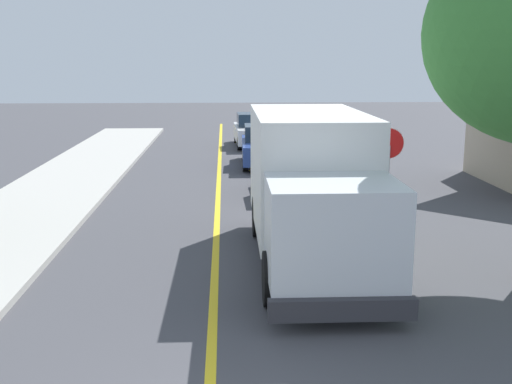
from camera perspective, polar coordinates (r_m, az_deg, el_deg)
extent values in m
cube|color=gold|center=(16.08, -3.60, -3.73)|extent=(0.16, 56.00, 0.01)
cube|color=silver|center=(14.27, 4.71, 2.05)|extent=(2.42, 5.01, 2.60)
cube|color=silver|center=(10.99, 6.98, -3.39)|extent=(2.29, 2.01, 1.70)
cube|color=#1E2D3D|center=(10.03, 7.89, -2.68)|extent=(2.04, 0.09, 0.75)
cube|color=#2D2D33|center=(10.31, 7.84, -10.51)|extent=(2.40, 0.21, 0.36)
cylinder|color=black|center=(11.67, 11.84, -7.53)|extent=(0.30, 1.00, 1.00)
cylinder|color=black|center=(11.34, 1.41, -7.85)|extent=(0.30, 1.00, 1.00)
cylinder|color=black|center=(15.93, 7.81, -2.13)|extent=(0.30, 1.00, 1.00)
cylinder|color=black|center=(15.69, 0.24, -2.24)|extent=(0.30, 1.00, 1.00)
cube|color=black|center=(20.30, 3.68, 1.42)|extent=(1.91, 4.44, 0.76)
cube|color=#1E2D3D|center=(20.33, 3.65, 3.44)|extent=(1.63, 1.84, 0.64)
cylinder|color=black|center=(19.13, 6.59, -0.29)|extent=(0.24, 0.65, 0.64)
cylinder|color=black|center=(18.90, 1.88, -0.36)|extent=(0.24, 0.65, 0.64)
cylinder|color=black|center=(21.85, 5.22, 1.27)|extent=(0.24, 0.65, 0.64)
cylinder|color=black|center=(21.65, 1.09, 1.21)|extent=(0.24, 0.65, 0.64)
cube|color=#2D4793|center=(26.28, 0.72, 3.84)|extent=(1.88, 4.43, 0.76)
cube|color=#1E2D3D|center=(26.34, 0.71, 5.39)|extent=(1.62, 1.83, 0.64)
cylinder|color=black|center=(24.99, 2.67, 2.64)|extent=(0.23, 0.64, 0.64)
cylinder|color=black|center=(24.92, -0.96, 2.63)|extent=(0.23, 0.64, 0.64)
cylinder|color=black|center=(27.77, 2.23, 3.58)|extent=(0.23, 0.64, 0.64)
cylinder|color=black|center=(27.70, -1.04, 3.57)|extent=(0.23, 0.64, 0.64)
cube|color=silver|center=(32.21, -0.24, 5.33)|extent=(1.95, 4.46, 0.76)
cube|color=#1E2D3D|center=(32.28, -0.27, 6.59)|extent=(1.64, 1.85, 0.64)
cylinder|color=black|center=(30.93, 1.43, 4.44)|extent=(0.24, 0.65, 0.64)
cylinder|color=black|center=(30.80, -1.50, 4.41)|extent=(0.24, 0.65, 0.64)
cylinder|color=black|center=(33.71, 0.91, 5.06)|extent=(0.24, 0.65, 0.64)
cylinder|color=black|center=(33.59, -1.79, 5.03)|extent=(0.24, 0.65, 0.64)
cylinder|color=gray|center=(16.52, 11.80, 0.36)|extent=(0.08, 0.08, 2.20)
cylinder|color=red|center=(16.36, 11.95, 4.33)|extent=(0.76, 0.03, 0.76)
cylinder|color=white|center=(16.38, 11.93, 4.34)|extent=(0.80, 0.02, 0.80)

